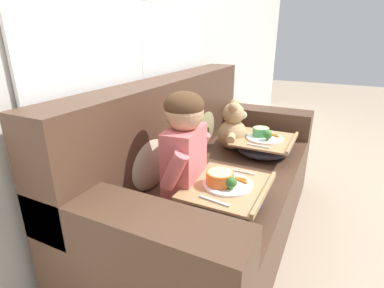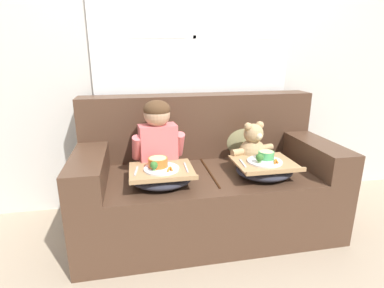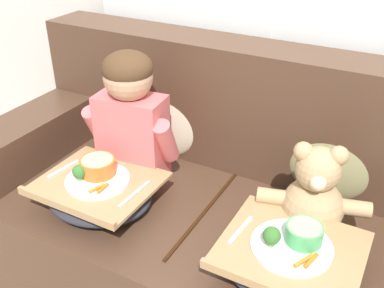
{
  "view_description": "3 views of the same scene",
  "coord_description": "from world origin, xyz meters",
  "px_view_note": "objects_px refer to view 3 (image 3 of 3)",
  "views": [
    {
      "loc": [
        -1.53,
        -0.6,
        1.25
      ],
      "look_at": [
        -0.09,
        0.12,
        0.65
      ],
      "focal_mm": 28.0,
      "sensor_mm": 36.0,
      "label": 1
    },
    {
      "loc": [
        -0.51,
        -2.01,
        1.31
      ],
      "look_at": [
        -0.09,
        0.13,
        0.65
      ],
      "focal_mm": 28.0,
      "sensor_mm": 36.0,
      "label": 2
    },
    {
      "loc": [
        0.57,
        -1.2,
        1.5
      ],
      "look_at": [
        -0.14,
        0.1,
        0.65
      ],
      "focal_mm": 42.0,
      "sensor_mm": 36.0,
      "label": 3
    }
  ],
  "objects_px": {
    "teddy_bear": "(314,198)",
    "lap_tray_child": "(99,191)",
    "couch": "(218,220)",
    "child_figure": "(131,112)",
    "lap_tray_teddy": "(290,259)",
    "throw_pillow_behind_teddy": "(332,156)",
    "throw_pillow_behind_child": "(164,114)"
  },
  "relations": [
    {
      "from": "child_figure",
      "to": "lap_tray_child",
      "type": "bearing_deg",
      "value": -90.45
    },
    {
      "from": "child_figure",
      "to": "teddy_bear",
      "type": "relative_size",
      "value": 1.43
    },
    {
      "from": "lap_tray_teddy",
      "to": "throw_pillow_behind_child",
      "type": "bearing_deg",
      "value": 147.55
    },
    {
      "from": "couch",
      "to": "throw_pillow_behind_teddy",
      "type": "bearing_deg",
      "value": 28.26
    },
    {
      "from": "throw_pillow_behind_teddy",
      "to": "lap_tray_teddy",
      "type": "distance_m",
      "value": 0.47
    },
    {
      "from": "lap_tray_child",
      "to": "couch",
      "type": "bearing_deg",
      "value": 36.13
    },
    {
      "from": "throw_pillow_behind_child",
      "to": "couch",
      "type": "bearing_deg",
      "value": -28.26
    },
    {
      "from": "teddy_bear",
      "to": "lap_tray_teddy",
      "type": "xyz_separation_m",
      "value": [
        -0.0,
        -0.22,
        -0.08
      ]
    },
    {
      "from": "couch",
      "to": "throw_pillow_behind_child",
      "type": "distance_m",
      "value": 0.5
    },
    {
      "from": "lap_tray_child",
      "to": "throw_pillow_behind_child",
      "type": "bearing_deg",
      "value": 89.79
    },
    {
      "from": "throw_pillow_behind_child",
      "to": "teddy_bear",
      "type": "height_order",
      "value": "throw_pillow_behind_child"
    },
    {
      "from": "throw_pillow_behind_child",
      "to": "child_figure",
      "type": "bearing_deg",
      "value": -89.98
    },
    {
      "from": "throw_pillow_behind_teddy",
      "to": "lap_tray_child",
      "type": "bearing_deg",
      "value": -147.62
    },
    {
      "from": "throw_pillow_behind_teddy",
      "to": "lap_tray_child",
      "type": "height_order",
      "value": "throw_pillow_behind_teddy"
    },
    {
      "from": "couch",
      "to": "throw_pillow_behind_teddy",
      "type": "distance_m",
      "value": 0.5
    },
    {
      "from": "throw_pillow_behind_teddy",
      "to": "lap_tray_child",
      "type": "distance_m",
      "value": 0.86
    },
    {
      "from": "child_figure",
      "to": "lap_tray_teddy",
      "type": "distance_m",
      "value": 0.78
    },
    {
      "from": "child_figure",
      "to": "lap_tray_child",
      "type": "distance_m",
      "value": 0.32
    },
    {
      "from": "couch",
      "to": "throw_pillow_behind_teddy",
      "type": "xyz_separation_m",
      "value": [
        0.36,
        0.19,
        0.3
      ]
    },
    {
      "from": "throw_pillow_behind_teddy",
      "to": "child_figure",
      "type": "height_order",
      "value": "child_figure"
    },
    {
      "from": "throw_pillow_behind_child",
      "to": "lap_tray_child",
      "type": "relative_size",
      "value": 0.94
    },
    {
      "from": "teddy_bear",
      "to": "child_figure",
      "type": "bearing_deg",
      "value": 179.71
    },
    {
      "from": "teddy_bear",
      "to": "lap_tray_child",
      "type": "xyz_separation_m",
      "value": [
        -0.72,
        -0.22,
        -0.08
      ]
    },
    {
      "from": "throw_pillow_behind_child",
      "to": "throw_pillow_behind_teddy",
      "type": "distance_m",
      "value": 0.72
    },
    {
      "from": "throw_pillow_behind_child",
      "to": "throw_pillow_behind_teddy",
      "type": "bearing_deg",
      "value": 0.0
    },
    {
      "from": "throw_pillow_behind_teddy",
      "to": "throw_pillow_behind_child",
      "type": "bearing_deg",
      "value": 180.0
    },
    {
      "from": "teddy_bear",
      "to": "lap_tray_child",
      "type": "height_order",
      "value": "teddy_bear"
    },
    {
      "from": "teddy_bear",
      "to": "lap_tray_teddy",
      "type": "height_order",
      "value": "teddy_bear"
    },
    {
      "from": "child_figure",
      "to": "throw_pillow_behind_teddy",
      "type": "bearing_deg",
      "value": 17.98
    },
    {
      "from": "throw_pillow_behind_teddy",
      "to": "child_figure",
      "type": "xyz_separation_m",
      "value": [
        -0.72,
        -0.23,
        0.11
      ]
    },
    {
      "from": "child_figure",
      "to": "teddy_bear",
      "type": "bearing_deg",
      "value": -0.29
    },
    {
      "from": "couch",
      "to": "lap_tray_teddy",
      "type": "xyz_separation_m",
      "value": [
        0.36,
        -0.26,
        0.18
      ]
    }
  ]
}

